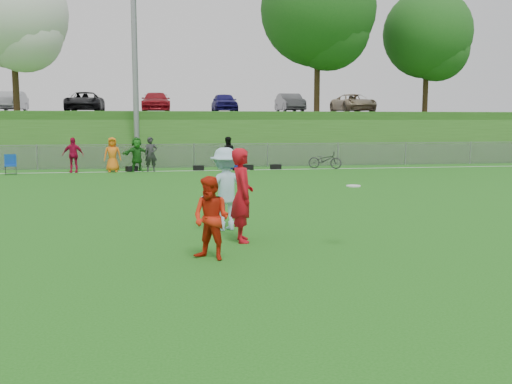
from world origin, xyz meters
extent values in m
plane|color=#1C6014|center=(0.00, 0.00, 0.00)|extent=(120.00, 120.00, 0.00)
cube|color=white|center=(0.00, 18.00, 0.01)|extent=(60.00, 0.10, 0.01)
cube|color=gray|center=(0.00, 20.00, 0.60)|extent=(58.00, 0.02, 1.20)
cube|color=gray|center=(0.00, 20.00, 1.25)|extent=(58.00, 0.04, 0.04)
cylinder|color=gray|center=(-3.00, 20.80, 6.00)|extent=(0.30, 0.30, 12.00)
cube|color=#265818|center=(0.00, 31.00, 1.50)|extent=(120.00, 18.00, 3.00)
cube|color=black|center=(0.00, 33.00, 3.05)|extent=(120.00, 12.00, 0.10)
cylinder|color=black|center=(-10.00, 25.00, 6.75)|extent=(0.36, 0.36, 7.50)
sphere|color=silver|center=(-10.00, 25.00, 8.62)|extent=(6.30, 6.30, 6.30)
sphere|color=silver|center=(-9.40, 24.70, 7.50)|extent=(4.50, 4.50, 4.50)
cylinder|color=black|center=(8.00, 24.50, 7.25)|extent=(0.36, 0.36, 8.50)
sphere|color=#144B15|center=(8.00, 24.50, 9.38)|extent=(7.14, 7.14, 7.14)
sphere|color=#144B15|center=(8.60, 24.20, 8.10)|extent=(5.10, 5.10, 5.10)
cylinder|color=black|center=(16.00, 26.00, 6.50)|extent=(0.36, 0.36, 7.00)
sphere|color=#144B15|center=(16.00, 26.00, 8.25)|extent=(5.88, 5.88, 5.88)
sphere|color=#144B15|center=(16.60, 25.70, 7.20)|extent=(4.20, 4.20, 4.20)
imported|color=#AEAFB4|center=(-12.00, 32.00, 3.82)|extent=(1.52, 4.37, 1.44)
imported|color=black|center=(-7.00, 32.00, 3.82)|extent=(2.39, 5.18, 1.44)
imported|color=maroon|center=(-2.00, 32.00, 3.82)|extent=(2.02, 4.96, 1.44)
imported|color=navy|center=(3.00, 32.00, 3.82)|extent=(1.70, 4.23, 1.44)
imported|color=slate|center=(8.00, 32.00, 3.82)|extent=(1.52, 4.37, 1.44)
imported|color=tan|center=(13.00, 32.00, 3.82)|extent=(2.39, 5.18, 1.44)
imported|color=#AE0C35|center=(-5.94, 18.00, 0.85)|extent=(1.00, 0.43, 1.69)
imported|color=orange|center=(-4.09, 18.00, 0.85)|extent=(0.87, 0.60, 1.69)
imported|color=#1E6A1C|center=(-2.92, 18.00, 0.85)|extent=(1.64, 1.05, 1.69)
imported|color=#28292B|center=(-2.24, 18.00, 0.85)|extent=(0.67, 0.48, 1.69)
imported|color=black|center=(1.56, 18.00, 0.85)|extent=(0.84, 0.67, 1.69)
cube|color=black|center=(-3.19, 18.10, 0.13)|extent=(0.62, 0.52, 0.26)
cube|color=black|center=(0.10, 18.10, 0.13)|extent=(0.56, 0.30, 0.26)
cube|color=black|center=(2.64, 18.10, 0.13)|extent=(0.58, 0.35, 0.26)
cube|color=black|center=(4.07, 18.10, 0.13)|extent=(0.55, 0.29, 0.26)
imported|color=#B20C17|center=(-0.16, 0.95, 0.97)|extent=(0.47, 0.71, 1.94)
imported|color=red|center=(-0.93, -0.48, 0.76)|extent=(0.93, 0.90, 1.51)
imported|color=#A5CEE6|center=(-0.36, 2.29, 0.95)|extent=(1.36, 1.00, 1.89)
cylinder|color=silver|center=(1.85, -0.11, 1.25)|extent=(0.28, 0.28, 0.03)
cylinder|color=#0E2098|center=(2.02, 18.72, 0.43)|extent=(0.66, 0.66, 0.86)
cube|color=#0D3C95|center=(-8.66, 17.36, 0.42)|extent=(0.62, 0.62, 0.05)
cube|color=#0D3C95|center=(-8.71, 17.60, 0.68)|extent=(0.52, 0.15, 0.52)
imported|color=#28282A|center=(6.72, 18.20, 0.46)|extent=(1.84, 1.31, 0.92)
camera|label=1|loc=(-1.83, -10.56, 2.50)|focal=40.00mm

